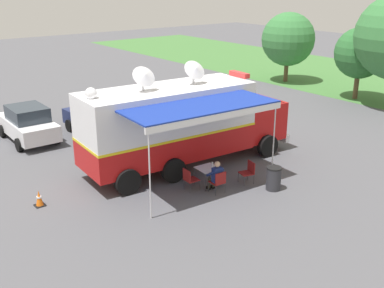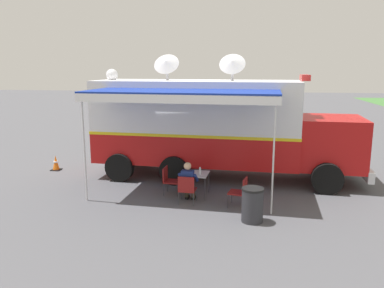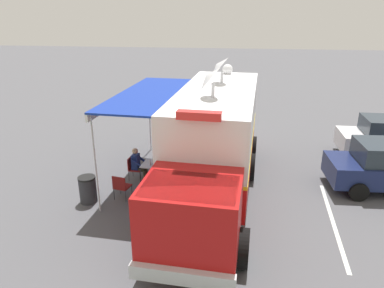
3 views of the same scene
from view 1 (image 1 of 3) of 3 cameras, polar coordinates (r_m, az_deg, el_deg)
name	(u,v)px [view 1 (image 1 of 3)]	position (r m, az deg, el deg)	size (l,w,h in m)	color
ground_plane	(169,169)	(19.70, -2.88, -3.04)	(100.00, 100.00, 0.00)	#515156
lot_stripe	(162,136)	(23.71, -3.71, 0.94)	(0.12, 4.80, 0.01)	silver
command_truck	(184,122)	(19.38, -1.03, 2.72)	(5.20, 9.62, 4.53)	#B71414
folding_table	(208,169)	(17.89, 1.96, -3.11)	(0.85, 0.85, 0.73)	silver
water_bottle	(212,165)	(17.87, 2.51, -2.58)	(0.07, 0.07, 0.22)	silver
folding_chair_at_table	(219,181)	(17.31, 3.28, -4.51)	(0.51, 0.51, 0.87)	maroon
folding_chair_beside_table	(189,178)	(17.51, -0.32, -4.18)	(0.51, 0.51, 0.87)	maroon
folding_chair_spare_by_truck	(249,170)	(18.31, 6.95, -3.24)	(0.57, 0.57, 0.87)	maroon
seated_responder	(216,176)	(17.39, 2.91, -3.88)	(0.68, 0.57, 1.25)	navy
trash_bin	(274,178)	(17.89, 9.98, -4.16)	(0.57, 0.57, 0.91)	#2D2D33
traffic_cone	(39,198)	(17.32, -18.23, -6.36)	(0.36, 0.36, 0.58)	black
car_behind_truck	(97,118)	(24.26, -11.57, 3.18)	(4.28, 2.17, 1.76)	navy
car_far_corner	(28,123)	(24.19, -19.48, 2.39)	(4.21, 2.04, 1.76)	silver
tree_far_left	(288,39)	(36.91, 11.71, 12.46)	(4.03, 4.03, 5.26)	brown
tree_left_of_centre	(360,53)	(32.64, 19.92, 10.43)	(3.32, 3.32, 4.69)	brown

